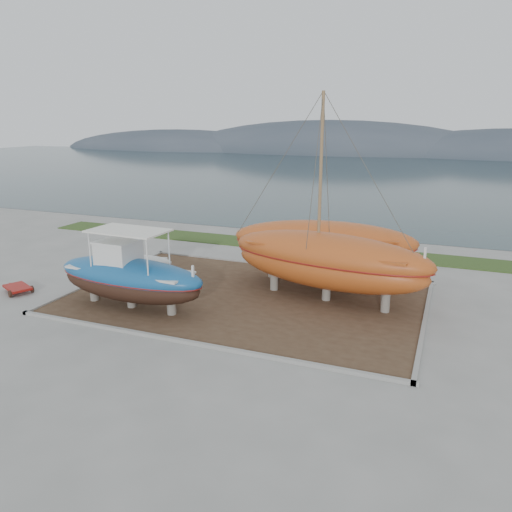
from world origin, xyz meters
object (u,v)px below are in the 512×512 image
at_px(white_dinghy, 138,266).
at_px(red_trailer, 18,289).
at_px(orange_sailboat, 330,201).
at_px(orange_bare_hull, 323,252).
at_px(blue_caique, 129,269).

bearing_deg(white_dinghy, red_trailer, -145.09).
xyz_separation_m(white_dinghy, orange_sailboat, (11.51, 0.15, 4.60)).
distance_m(orange_sailboat, orange_bare_hull, 4.76).
distance_m(white_dinghy, orange_sailboat, 12.40).
xyz_separation_m(blue_caique, orange_bare_hull, (7.87, 7.67, -0.26)).
distance_m(blue_caique, white_dinghy, 5.35).
bearing_deg(orange_sailboat, white_dinghy, -169.27).
bearing_deg(blue_caique, orange_sailboat, 29.82).
height_order(orange_sailboat, orange_bare_hull, orange_sailboat).
bearing_deg(white_dinghy, orange_sailboat, -10.89).
relative_size(orange_bare_hull, red_trailer, 4.18).
relative_size(orange_sailboat, red_trailer, 4.31).
bearing_deg(orange_bare_hull, red_trailer, -159.07).
relative_size(white_dinghy, orange_bare_hull, 0.40).
distance_m(blue_caique, orange_sailboat, 10.51).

